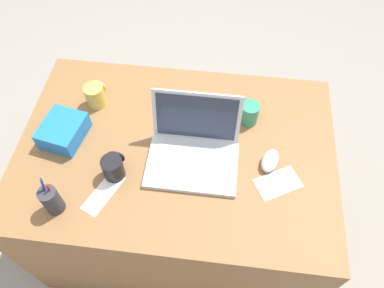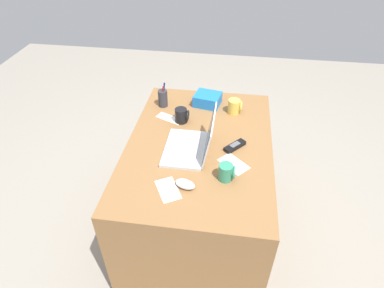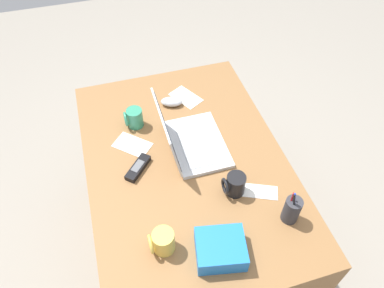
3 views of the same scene
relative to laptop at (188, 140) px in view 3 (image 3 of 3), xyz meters
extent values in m
plane|color=gray|center=(-0.07, 0.03, -0.78)|extent=(6.00, 6.00, 0.00)
cube|color=olive|center=(-0.07, 0.03, -0.42)|extent=(1.22, 0.84, 0.74)
cube|color=silver|center=(0.00, -0.04, -0.04)|extent=(0.33, 0.23, 0.02)
cube|color=silver|center=(0.00, -0.02, -0.03)|extent=(0.27, 0.11, 0.00)
cube|color=silver|center=(0.00, -0.11, -0.03)|extent=(0.09, 0.05, 0.00)
cube|color=silver|center=(0.00, 0.09, 0.08)|extent=(0.32, 0.05, 0.22)
cube|color=#283347|center=(0.00, 0.09, 0.08)|extent=(0.29, 0.04, 0.19)
ellipsoid|color=silver|center=(0.28, 0.00, -0.03)|extent=(0.09, 0.12, 0.04)
cylinder|color=#338C6B|center=(0.20, 0.20, 0.00)|extent=(0.07, 0.07, 0.09)
torus|color=#338C6B|center=(0.20, 0.24, 0.00)|extent=(0.07, 0.01, 0.07)
cylinder|color=black|center=(-0.27, -0.11, 0.00)|extent=(0.08, 0.08, 0.09)
torus|color=black|center=(-0.27, -0.07, 0.00)|extent=(0.07, 0.01, 0.07)
cylinder|color=#E0BC4C|center=(-0.43, 0.21, 0.00)|extent=(0.08, 0.08, 0.09)
torus|color=#E0BC4C|center=(-0.43, 0.26, 0.00)|extent=(0.07, 0.01, 0.07)
cube|color=black|center=(-0.06, 0.23, -0.04)|extent=(0.13, 0.13, 0.02)
cube|color=#595B60|center=(-0.06, 0.23, -0.02)|extent=(0.07, 0.07, 0.00)
cylinder|color=#333338|center=(-0.45, -0.27, 0.01)|extent=(0.06, 0.06, 0.12)
cylinder|color=#1933B2|center=(-0.45, -0.26, 0.05)|extent=(0.02, 0.03, 0.15)
cylinder|color=black|center=(-0.46, -0.26, 0.05)|extent=(0.02, 0.03, 0.15)
cylinder|color=red|center=(-0.44, -0.25, 0.04)|extent=(0.02, 0.01, 0.13)
cube|color=blue|center=(-0.51, 0.03, -0.01)|extent=(0.18, 0.19, 0.08)
cube|color=white|center=(0.08, 0.23, -0.05)|extent=(0.18, 0.18, 0.00)
cube|color=white|center=(0.32, -0.08, -0.05)|extent=(0.18, 0.16, 0.00)
cube|color=white|center=(-0.30, -0.19, -0.05)|extent=(0.13, 0.19, 0.00)
camera|label=1|loc=(0.08, -0.74, 1.14)|focal=34.75mm
camera|label=2|loc=(1.40, 0.20, 1.13)|focal=30.39mm
camera|label=3|loc=(-0.99, 0.28, 1.16)|focal=33.76mm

